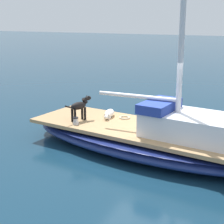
# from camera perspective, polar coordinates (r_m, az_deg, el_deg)

# --- Properties ---
(ground_plane) EXTENTS (120.00, 120.00, 0.00)m
(ground_plane) POSITION_cam_1_polar(r_m,az_deg,el_deg) (9.83, 5.32, -6.35)
(ground_plane) COLOR #143347
(sailboat_main) EXTENTS (3.45, 7.51, 0.66)m
(sailboat_main) POSITION_cam_1_polar(r_m,az_deg,el_deg) (9.71, 5.37, -4.51)
(sailboat_main) COLOR navy
(sailboat_main) RESTS_ON ground
(cabin_house) EXTENTS (1.68, 2.39, 0.84)m
(cabin_house) POSITION_cam_1_polar(r_m,az_deg,el_deg) (9.06, 11.72, -1.76)
(cabin_house) COLOR silver
(cabin_house) RESTS_ON sailboat_main
(dog_black) EXTENTS (0.90, 0.43, 0.70)m
(dog_black) POSITION_cam_1_polar(r_m,az_deg,el_deg) (10.24, -5.21, 0.92)
(dog_black) COLOR black
(dog_black) RESTS_ON sailboat_main
(dog_white) EXTENTS (0.95, 0.38, 0.22)m
(dog_white) POSITION_cam_1_polar(r_m,az_deg,el_deg) (10.62, -0.47, -0.26)
(dog_white) COLOR silver
(dog_white) RESTS_ON sailboat_main
(deck_winch) EXTENTS (0.16, 0.16, 0.21)m
(deck_winch) POSITION_cam_1_polar(r_m,az_deg,el_deg) (9.95, -5.86, -1.46)
(deck_winch) COLOR #B7B7BC
(deck_winch) RESTS_ON sailboat_main
(coiled_rope) EXTENTS (0.32, 0.32, 0.04)m
(coiled_rope) POSITION_cam_1_polar(r_m,az_deg,el_deg) (10.53, 2.04, -0.88)
(coiled_rope) COLOR beige
(coiled_rope) RESTS_ON sailboat_main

